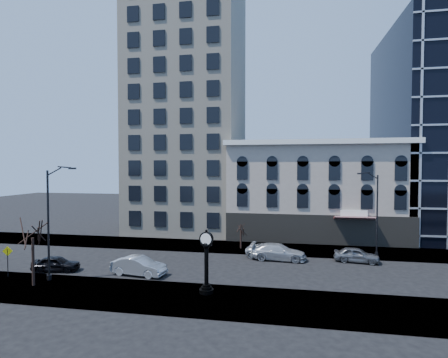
% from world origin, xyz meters
% --- Properties ---
extents(ground, '(160.00, 160.00, 0.00)m').
position_xyz_m(ground, '(0.00, 0.00, 0.00)').
color(ground, black).
rests_on(ground, ground).
extents(sidewalk_far, '(160.00, 6.00, 0.12)m').
position_xyz_m(sidewalk_far, '(0.00, 8.00, 0.06)').
color(sidewalk_far, gray).
rests_on(sidewalk_far, ground).
extents(sidewalk_near, '(160.00, 6.00, 0.12)m').
position_xyz_m(sidewalk_near, '(0.00, -8.00, 0.06)').
color(sidewalk_near, gray).
rests_on(sidewalk_near, ground).
extents(cream_tower, '(15.90, 15.40, 42.50)m').
position_xyz_m(cream_tower, '(-6.11, 18.88, 19.32)').
color(cream_tower, beige).
rests_on(cream_tower, ground).
extents(victorian_row, '(22.60, 11.19, 12.50)m').
position_xyz_m(victorian_row, '(12.00, 15.89, 6.00)').
color(victorian_row, '#B0A091').
rests_on(victorian_row, ground).
extents(street_clock, '(1.05, 1.05, 4.62)m').
position_xyz_m(street_clock, '(2.70, -6.94, 2.21)').
color(street_clock, black).
rests_on(street_clock, sidewalk_near).
extents(street_lamp_near, '(2.34, 1.01, 9.36)m').
position_xyz_m(street_lamp_near, '(-9.82, -6.15, 7.19)').
color(street_lamp_near, black).
rests_on(street_lamp_near, sidewalk_near).
extents(street_lamp_far, '(2.21, 0.90, 8.78)m').
position_xyz_m(street_lamp_far, '(16.86, 6.28, 6.75)').
color(street_lamp_far, black).
rests_on(street_lamp_far, sidewalk_far).
extents(bare_tree_near, '(3.46, 3.46, 5.93)m').
position_xyz_m(bare_tree_near, '(-10.79, -7.76, 4.60)').
color(bare_tree_near, '#2F1E17').
rests_on(bare_tree_near, sidewalk_near).
extents(bare_tree_far, '(1.90, 1.90, 3.26)m').
position_xyz_m(bare_tree_far, '(3.33, 7.27, 2.57)').
color(bare_tree_far, '#2F1E17').
rests_on(bare_tree_far, sidewalk_far).
extents(warning_sign, '(0.82, 0.25, 2.56)m').
position_xyz_m(warning_sign, '(-14.39, -6.27, 1.88)').
color(warning_sign, black).
rests_on(warning_sign, sidewalk_near).
extents(car_near_a, '(4.23, 2.40, 1.36)m').
position_xyz_m(car_near_a, '(-11.71, -3.81, 0.68)').
color(car_near_a, black).
rests_on(car_near_a, ground).
extents(car_near_b, '(4.93, 2.29, 1.56)m').
position_xyz_m(car_near_b, '(-4.03, -3.52, 0.78)').
color(car_near_b, '#A5A8AD').
rests_on(car_near_b, ground).
extents(car_far_a, '(5.34, 3.21, 1.39)m').
position_xyz_m(car_far_a, '(6.80, 4.07, 0.69)').
color(car_far_a, '#A5A8AD').
rests_on(car_far_a, ground).
extents(car_far_b, '(5.58, 2.53, 1.59)m').
position_xyz_m(car_far_b, '(7.57, 3.55, 0.79)').
color(car_far_b, '#A5A8AD').
rests_on(car_far_b, ground).
extents(car_far_c, '(4.41, 2.30, 1.43)m').
position_xyz_m(car_far_c, '(15.06, 4.02, 0.72)').
color(car_far_c, '#595B60').
rests_on(car_far_c, ground).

